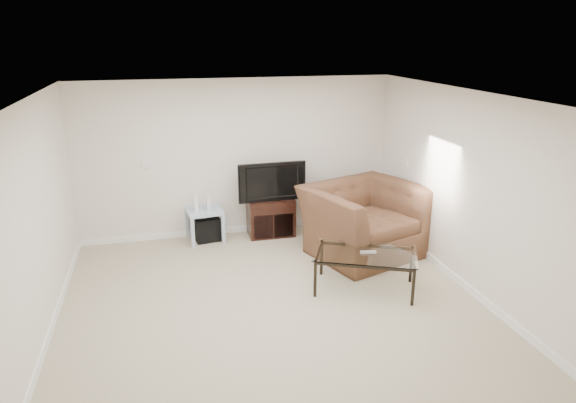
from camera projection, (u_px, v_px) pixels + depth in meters
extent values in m
plane|color=tan|center=(272.00, 305.00, 6.23)|extent=(5.00, 5.00, 0.00)
plane|color=white|center=(270.00, 96.00, 5.45)|extent=(5.00, 5.00, 0.00)
cube|color=silver|center=(237.00, 158.00, 8.15)|extent=(5.00, 0.02, 2.50)
cube|color=silver|center=(34.00, 227.00, 5.26)|extent=(0.02, 5.00, 2.50)
cube|color=silver|center=(466.00, 192.00, 6.43)|extent=(0.02, 5.00, 2.50)
cube|color=white|center=(146.00, 164.00, 7.81)|extent=(0.12, 0.02, 0.12)
cube|color=white|center=(407.00, 162.00, 7.90)|extent=(0.02, 0.09, 0.13)
cube|color=white|center=(411.00, 227.00, 7.92)|extent=(0.02, 0.08, 0.12)
cube|color=black|center=(271.00, 205.00, 8.25)|extent=(0.40, 0.28, 0.06)
imported|color=black|center=(270.00, 180.00, 8.13)|extent=(1.01, 0.23, 0.62)
cube|color=black|center=(207.00, 228.00, 8.17)|extent=(0.44, 0.44, 0.38)
cube|color=white|center=(196.00, 204.00, 7.94)|extent=(0.06, 0.17, 0.23)
cube|color=silver|center=(208.00, 203.00, 8.01)|extent=(0.07, 0.15, 0.20)
imported|color=brown|center=(365.00, 209.00, 7.51)|extent=(1.83, 1.49, 1.38)
cube|color=#B2B2B7|center=(368.00, 252.00, 6.47)|extent=(0.21, 0.10, 0.02)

